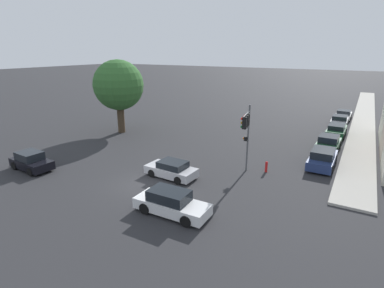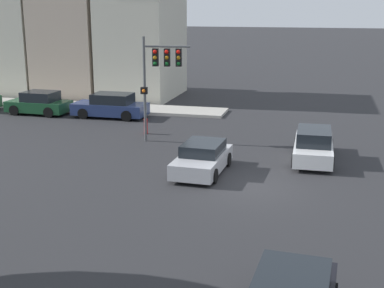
{
  "view_description": "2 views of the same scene",
  "coord_description": "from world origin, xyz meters",
  "px_view_note": "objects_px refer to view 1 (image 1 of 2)",
  "views": [
    {
      "loc": [
        13.43,
        -15.51,
        9.53
      ],
      "look_at": [
        1.2,
        5.63,
        1.81
      ],
      "focal_mm": 28.0,
      "sensor_mm": 36.0,
      "label": 1
    },
    {
      "loc": [
        -20.35,
        -2.55,
        7.09
      ],
      "look_at": [
        1.85,
        3.0,
        1.07
      ],
      "focal_mm": 50.0,
      "sensor_mm": 36.0,
      "label": 2
    }
  ],
  "objects_px": {
    "crossing_car_0": "(31,161)",
    "parked_car_1": "(328,143)",
    "street_tree": "(119,85)",
    "fire_hydrant": "(266,166)",
    "crossing_car_1": "(172,169)",
    "traffic_signal": "(246,126)",
    "parked_car_2": "(336,130)",
    "parked_car_3": "(339,121)",
    "parked_car_4": "(344,115)",
    "parked_car_0": "(322,158)",
    "crossing_car_2": "(171,203)"
  },
  "relations": [
    {
      "from": "street_tree",
      "to": "parked_car_4",
      "type": "distance_m",
      "value": 31.47
    },
    {
      "from": "crossing_car_0",
      "to": "crossing_car_2",
      "type": "height_order",
      "value": "crossing_car_2"
    },
    {
      "from": "street_tree",
      "to": "crossing_car_1",
      "type": "xyz_separation_m",
      "value": [
        12.66,
        -8.11,
        -4.96
      ]
    },
    {
      "from": "parked_car_2",
      "to": "traffic_signal",
      "type": "bearing_deg",
      "value": 162.94
    },
    {
      "from": "street_tree",
      "to": "crossing_car_2",
      "type": "distance_m",
      "value": 20.79
    },
    {
      "from": "crossing_car_1",
      "to": "fire_hydrant",
      "type": "bearing_deg",
      "value": -140.15
    },
    {
      "from": "crossing_car_2",
      "to": "parked_car_3",
      "type": "xyz_separation_m",
      "value": [
        6.71,
        29.4,
        -0.06
      ]
    },
    {
      "from": "parked_car_0",
      "to": "parked_car_3",
      "type": "height_order",
      "value": "parked_car_0"
    },
    {
      "from": "crossing_car_1",
      "to": "parked_car_2",
      "type": "xyz_separation_m",
      "value": [
        9.93,
        19.1,
        0.06
      ]
    },
    {
      "from": "parked_car_0",
      "to": "parked_car_1",
      "type": "distance_m",
      "value": 5.03
    },
    {
      "from": "crossing_car_1",
      "to": "parked_car_0",
      "type": "distance_m",
      "value": 12.88
    },
    {
      "from": "street_tree",
      "to": "crossing_car_0",
      "type": "height_order",
      "value": "street_tree"
    },
    {
      "from": "traffic_signal",
      "to": "crossing_car_2",
      "type": "height_order",
      "value": "traffic_signal"
    },
    {
      "from": "crossing_car_0",
      "to": "parked_car_1",
      "type": "relative_size",
      "value": 0.95
    },
    {
      "from": "crossing_car_0",
      "to": "parked_car_2",
      "type": "xyz_separation_m",
      "value": [
        20.87,
        23.62,
        -0.02
      ]
    },
    {
      "from": "street_tree",
      "to": "crossing_car_2",
      "type": "bearing_deg",
      "value": -38.97
    },
    {
      "from": "fire_hydrant",
      "to": "crossing_car_1",
      "type": "bearing_deg",
      "value": -142.68
    },
    {
      "from": "parked_car_1",
      "to": "parked_car_4",
      "type": "distance_m",
      "value": 16.15
    },
    {
      "from": "parked_car_1",
      "to": "fire_hydrant",
      "type": "height_order",
      "value": "parked_car_1"
    },
    {
      "from": "crossing_car_1",
      "to": "parked_car_4",
      "type": "relative_size",
      "value": 1.03
    },
    {
      "from": "street_tree",
      "to": "traffic_signal",
      "type": "distance_m",
      "value": 18.08
    },
    {
      "from": "traffic_signal",
      "to": "parked_car_3",
      "type": "height_order",
      "value": "traffic_signal"
    },
    {
      "from": "crossing_car_0",
      "to": "parked_car_1",
      "type": "distance_m",
      "value": 27.32
    },
    {
      "from": "parked_car_2",
      "to": "fire_hydrant",
      "type": "height_order",
      "value": "parked_car_2"
    },
    {
      "from": "parked_car_3",
      "to": "parked_car_4",
      "type": "height_order",
      "value": "parked_car_3"
    },
    {
      "from": "parked_car_1",
      "to": "fire_hydrant",
      "type": "bearing_deg",
      "value": 159.31
    },
    {
      "from": "crossing_car_2",
      "to": "parked_car_2",
      "type": "bearing_deg",
      "value": 72.78
    },
    {
      "from": "traffic_signal",
      "to": "parked_car_0",
      "type": "xyz_separation_m",
      "value": [
        5.16,
        4.98,
        -3.23
      ]
    },
    {
      "from": "parked_car_3",
      "to": "fire_hydrant",
      "type": "height_order",
      "value": "parked_car_3"
    },
    {
      "from": "parked_car_0",
      "to": "fire_hydrant",
      "type": "height_order",
      "value": "parked_car_0"
    },
    {
      "from": "traffic_signal",
      "to": "crossing_car_2",
      "type": "bearing_deg",
      "value": 68.95
    },
    {
      "from": "crossing_car_2",
      "to": "parked_car_0",
      "type": "height_order",
      "value": "parked_car_0"
    },
    {
      "from": "crossing_car_0",
      "to": "parked_car_4",
      "type": "relative_size",
      "value": 0.99
    },
    {
      "from": "crossing_car_0",
      "to": "fire_hydrant",
      "type": "bearing_deg",
      "value": 31.68
    },
    {
      "from": "parked_car_0",
      "to": "parked_car_1",
      "type": "xyz_separation_m",
      "value": [
        -0.11,
        5.03,
        -0.02
      ]
    },
    {
      "from": "crossing_car_0",
      "to": "parked_car_3",
      "type": "relative_size",
      "value": 0.98
    },
    {
      "from": "crossing_car_2",
      "to": "parked_car_1",
      "type": "height_order",
      "value": "crossing_car_2"
    },
    {
      "from": "parked_car_3",
      "to": "parked_car_4",
      "type": "bearing_deg",
      "value": -2.61
    },
    {
      "from": "crossing_car_2",
      "to": "parked_car_3",
      "type": "distance_m",
      "value": 30.16
    },
    {
      "from": "parked_car_3",
      "to": "fire_hydrant",
      "type": "bearing_deg",
      "value": 169.03
    },
    {
      "from": "crossing_car_0",
      "to": "street_tree",
      "type": "bearing_deg",
      "value": 101.13
    },
    {
      "from": "traffic_signal",
      "to": "parked_car_3",
      "type": "relative_size",
      "value": 1.35
    },
    {
      "from": "crossing_car_1",
      "to": "parked_car_2",
      "type": "bearing_deg",
      "value": -114.94
    },
    {
      "from": "parked_car_0",
      "to": "fire_hydrant",
      "type": "distance_m",
      "value": 5.22
    },
    {
      "from": "crossing_car_2",
      "to": "parked_car_4",
      "type": "distance_m",
      "value": 34.75
    },
    {
      "from": "traffic_signal",
      "to": "parked_car_2",
      "type": "height_order",
      "value": "traffic_signal"
    },
    {
      "from": "traffic_signal",
      "to": "parked_car_2",
      "type": "xyz_separation_m",
      "value": [
        5.24,
        15.79,
        -3.27
      ]
    },
    {
      "from": "parked_car_2",
      "to": "parked_car_3",
      "type": "height_order",
      "value": "parked_car_2"
    },
    {
      "from": "crossing_car_0",
      "to": "parked_car_3",
      "type": "xyz_separation_m",
      "value": [
        20.71,
        29.32,
        -0.05
      ]
    },
    {
      "from": "traffic_signal",
      "to": "parked_car_2",
      "type": "distance_m",
      "value": 16.96
    }
  ]
}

